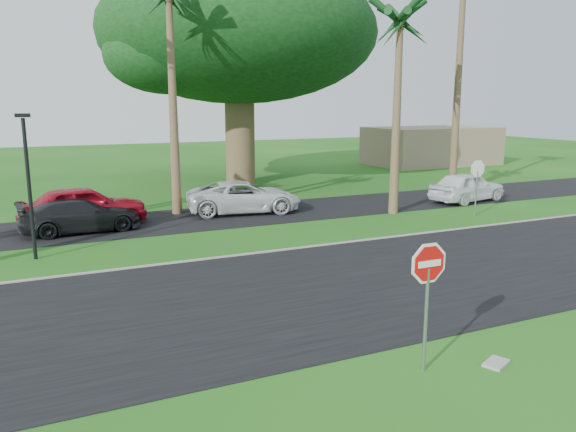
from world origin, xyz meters
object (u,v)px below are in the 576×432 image
(stop_sign_near, at_px, (428,280))
(car_minivan, at_px, (244,197))
(car_pickup, at_px, (467,187))
(car_dark, at_px, (80,216))
(car_red, at_px, (84,206))
(stop_sign_far, at_px, (477,176))

(stop_sign_near, relative_size, car_minivan, 0.51)
(car_minivan, xyz_separation_m, car_pickup, (11.31, -2.03, 0.03))
(car_dark, height_order, car_minivan, car_minivan)
(car_dark, bearing_deg, car_pickup, -97.27)
(car_dark, bearing_deg, car_red, -17.54)
(stop_sign_far, bearing_deg, car_pickup, -126.54)
(stop_sign_far, xyz_separation_m, car_minivan, (-9.15, 4.95, -1.05))
(car_dark, height_order, car_pickup, car_pickup)
(stop_sign_far, bearing_deg, car_minivan, -28.39)
(stop_sign_near, distance_m, stop_sign_far, 15.91)
(stop_sign_far, distance_m, car_red, 16.82)
(car_pickup, bearing_deg, car_minivan, 68.74)
(stop_sign_far, distance_m, car_pickup, 3.77)
(stop_sign_near, relative_size, car_pickup, 0.59)
(car_dark, distance_m, car_pickup, 18.50)
(car_minivan, height_order, car_pickup, car_pickup)
(stop_sign_near, distance_m, car_minivan, 16.15)
(stop_sign_far, relative_size, car_pickup, 0.59)
(car_pickup, bearing_deg, stop_sign_near, 124.42)
(car_pickup, bearing_deg, car_red, 72.76)
(stop_sign_near, bearing_deg, car_minivan, 81.61)
(stop_sign_far, bearing_deg, stop_sign_near, 43.73)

